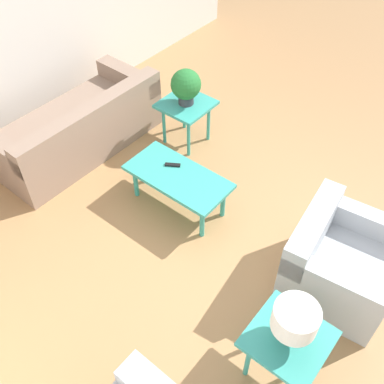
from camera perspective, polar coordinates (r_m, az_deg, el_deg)
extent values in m
plane|color=#A87A4C|center=(4.74, 6.31, -3.53)|extent=(14.00, 14.00, 0.00)
cube|color=silver|center=(5.76, -20.21, 20.60)|extent=(0.12, 7.20, 2.70)
cube|color=gray|center=(5.60, -14.45, 7.44)|extent=(0.96, 2.03, 0.43)
cube|color=gray|center=(5.14, -12.59, 9.13)|extent=(0.23, 2.02, 0.31)
cube|color=gray|center=(5.88, -8.13, 14.27)|extent=(0.93, 0.21, 0.20)
cube|color=gray|center=(5.09, -22.86, 4.99)|extent=(0.93, 0.21, 0.20)
cube|color=#A8ADB2|center=(4.28, 18.26, -9.44)|extent=(0.97, 1.03, 0.42)
cube|color=#A8ADB2|center=(4.01, 15.13, -4.50)|extent=(0.31, 0.95, 0.34)
cube|color=#A8ADB2|center=(3.79, 17.49, -10.89)|extent=(0.87, 0.26, 0.22)
cube|color=#A8ADB2|center=(4.30, 20.85, -3.26)|extent=(0.87, 0.26, 0.22)
cube|color=teal|center=(4.56, -1.80, 1.96)|extent=(1.09, 0.53, 0.04)
cylinder|color=teal|center=(4.62, 3.96, -1.28)|extent=(0.05, 0.05, 0.40)
cylinder|color=teal|center=(5.02, -4.42, 3.49)|extent=(0.05, 0.05, 0.40)
cylinder|color=teal|center=(4.43, 1.29, -3.87)|extent=(0.05, 0.05, 0.40)
cylinder|color=teal|center=(4.85, -7.17, 1.30)|extent=(0.05, 0.05, 0.40)
cube|color=teal|center=(5.32, -0.76, 11.06)|extent=(0.56, 0.56, 0.04)
cylinder|color=teal|center=(5.51, 2.11, 8.86)|extent=(0.04, 0.04, 0.52)
cylinder|color=teal|center=(5.70, -1.00, 10.32)|extent=(0.04, 0.04, 0.52)
cylinder|color=teal|center=(5.27, -0.44, 6.91)|extent=(0.04, 0.04, 0.52)
cylinder|color=teal|center=(5.47, -3.58, 8.48)|extent=(0.04, 0.04, 0.52)
cube|color=teal|center=(3.46, 12.18, -17.75)|extent=(0.56, 0.56, 0.04)
cylinder|color=teal|center=(3.78, 15.64, -18.95)|extent=(0.04, 0.04, 0.52)
cylinder|color=teal|center=(3.82, 10.46, -16.03)|extent=(0.04, 0.04, 0.52)
cylinder|color=teal|center=(3.65, 7.14, -20.31)|extent=(0.04, 0.04, 0.52)
cylinder|color=#333338|center=(5.28, -0.76, 11.69)|extent=(0.18, 0.18, 0.10)
sphere|color=#236B2D|center=(5.17, -0.78, 13.52)|extent=(0.35, 0.35, 0.35)
cylinder|color=#333333|center=(3.36, 12.47, -16.92)|extent=(0.10, 0.10, 0.18)
cylinder|color=white|center=(3.20, 13.01, -15.38)|extent=(0.32, 0.32, 0.19)
cube|color=black|center=(4.64, -2.47, 3.47)|extent=(0.16, 0.12, 0.02)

